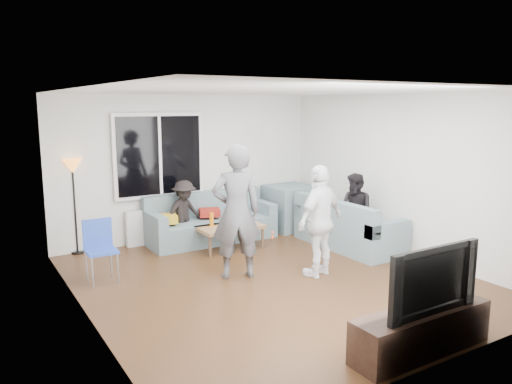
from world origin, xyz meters
TOP-DOWN VIEW (x-y plane):
  - floor at (0.00, 0.00)m, footprint 5.00×5.50m
  - ceiling at (0.00, 0.00)m, footprint 5.00×5.50m
  - wall_back at (0.00, 2.77)m, footprint 5.00×0.04m
  - wall_front at (0.00, -2.77)m, footprint 5.00×0.04m
  - wall_left at (-2.52, 0.00)m, footprint 0.04×5.50m
  - wall_right at (2.52, 0.00)m, footprint 0.04×5.50m
  - window_frame at (-0.60, 2.69)m, footprint 1.62×0.06m
  - window_glass at (-0.60, 2.65)m, footprint 1.50×0.02m
  - window_mullion at (-0.60, 2.64)m, footprint 0.05×0.03m
  - radiator at (-0.60, 2.65)m, footprint 1.30×0.12m
  - potted_plant at (-0.15, 2.62)m, footprint 0.19×0.15m
  - vase at (-0.69, 2.62)m, footprint 0.19×0.19m
  - sofa_back_section at (0.18, 2.27)m, footprint 2.30×0.85m
  - sofa_right_section at (2.02, 0.69)m, footprint 2.00×0.85m
  - sofa_corner at (1.91, 2.27)m, footprint 0.85×0.85m
  - cushion_yellow at (-0.70, 2.25)m, footprint 0.43×0.39m
  - cushion_red at (0.18, 2.33)m, footprint 0.44×0.41m
  - coffee_table at (0.23, 1.66)m, footprint 1.11×0.62m
  - pitcher at (0.25, 1.64)m, footprint 0.17×0.17m
  - side_chair at (-2.05, 1.16)m, footprint 0.41×0.41m
  - floor_lamp at (-2.05, 2.74)m, footprint 0.32×0.32m
  - player_left at (-0.37, 0.36)m, footprint 0.80×0.66m
  - player_right at (0.68, -0.19)m, footprint 1.01×0.64m
  - spectator_right at (2.02, 0.53)m, footprint 0.59×0.70m
  - spectator_back at (-0.32, 2.30)m, footprint 0.82×0.61m
  - tv_console at (0.12, -2.50)m, footprint 1.60×0.40m
  - television at (0.12, -2.50)m, footprint 1.17×0.15m
  - bottle_b at (0.08, 1.54)m, footprint 0.08×0.08m
  - bottle_a at (-0.04, 1.80)m, footprint 0.07×0.07m
  - bottle_d at (0.48, 1.58)m, footprint 0.07×0.07m
  - bottle_e at (0.63, 1.81)m, footprint 0.07×0.07m
  - bottle_c at (0.24, 1.81)m, footprint 0.07×0.07m

SIDE VIEW (x-z plane):
  - floor at x=0.00m, z-range -0.04..0.00m
  - coffee_table at x=0.23m, z-range 0.00..0.40m
  - tv_console at x=0.12m, z-range 0.00..0.44m
  - radiator at x=-0.60m, z-range 0.00..0.62m
  - sofa_back_section at x=0.18m, z-range 0.00..0.85m
  - sofa_right_section at x=2.02m, z-range 0.00..0.85m
  - sofa_corner at x=1.91m, z-range 0.00..0.85m
  - side_chair at x=-2.05m, z-range 0.00..0.86m
  - pitcher at x=0.25m, z-range 0.40..0.57m
  - bottle_c at x=0.24m, z-range 0.40..0.60m
  - bottle_e at x=0.63m, z-range 0.40..0.60m
  - bottle_b at x=0.08m, z-range 0.40..0.61m
  - cushion_yellow at x=-0.70m, z-range 0.44..0.58m
  - cushion_red at x=0.18m, z-range 0.45..0.57m
  - bottle_a at x=-0.04m, z-range 0.40..0.63m
  - bottle_d at x=0.48m, z-range 0.40..0.68m
  - spectator_back at x=-0.32m, z-range 0.00..1.13m
  - spectator_right at x=2.02m, z-range 0.00..1.29m
  - vase at x=-0.69m, z-range 0.62..0.80m
  - television at x=0.12m, z-range 0.44..1.11m
  - floor_lamp at x=-2.05m, z-range 0.00..1.56m
  - potted_plant at x=-0.15m, z-range 0.62..0.97m
  - player_right at x=0.68m, z-range 0.00..1.60m
  - player_left at x=-0.37m, z-range 0.00..1.89m
  - wall_back at x=0.00m, z-range 0.00..2.60m
  - wall_front at x=0.00m, z-range 0.00..2.60m
  - wall_left at x=-2.52m, z-range 0.00..2.60m
  - wall_right at x=2.52m, z-range 0.00..2.60m
  - window_frame at x=-0.60m, z-range 0.81..2.29m
  - window_glass at x=-0.60m, z-range 0.88..2.23m
  - window_mullion at x=-0.60m, z-range 0.88..2.23m
  - ceiling at x=0.00m, z-range 2.60..2.64m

